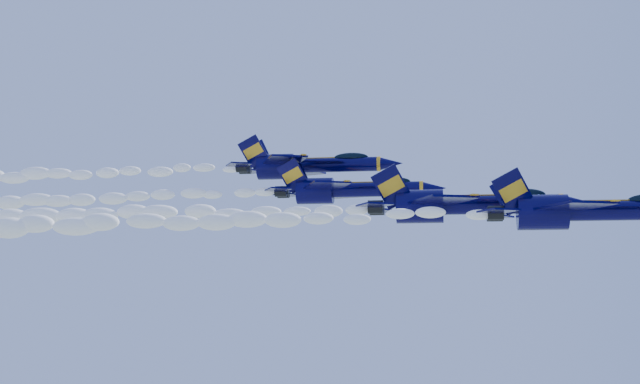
# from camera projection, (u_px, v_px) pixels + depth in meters

# --- Properties ---
(jet_lead) EXTENTS (15.47, 12.69, 5.75)m
(jet_lead) POSITION_uv_depth(u_px,v_px,m) (590.00, 210.00, 53.19)
(jet_lead) COLOR #060335
(smoke_trail_jet_lead) EXTENTS (53.07, 1.97, 1.77)m
(smoke_trail_jet_lead) POSITION_uv_depth(u_px,v_px,m) (117.00, 223.00, 58.31)
(smoke_trail_jet_lead) COLOR white
(jet_second) EXTENTS (16.75, 13.74, 6.22)m
(jet_second) POSITION_uv_depth(u_px,v_px,m) (464.00, 204.00, 60.80)
(jet_second) COLOR #060335
(smoke_trail_jet_second) EXTENTS (53.07, 2.13, 1.92)m
(smoke_trail_jet_second) POSITION_uv_depth(u_px,v_px,m) (49.00, 217.00, 66.01)
(smoke_trail_jet_second) COLOR white
(jet_third) EXTENTS (16.05, 13.17, 5.97)m
(jet_third) POSITION_uv_depth(u_px,v_px,m) (349.00, 189.00, 75.41)
(jet_third) COLOR #060335
(smoke_trail_jet_third) EXTENTS (53.07, 2.05, 1.84)m
(smoke_trail_jet_third) POSITION_uv_depth(u_px,v_px,m) (19.00, 200.00, 80.57)
(smoke_trail_jet_third) COLOR white
(jet_fourth) EXTENTS (16.78, 13.76, 6.23)m
(jet_fourth) POSITION_uv_depth(u_px,v_px,m) (308.00, 165.00, 80.58)
(jet_fourth) COLOR #060335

